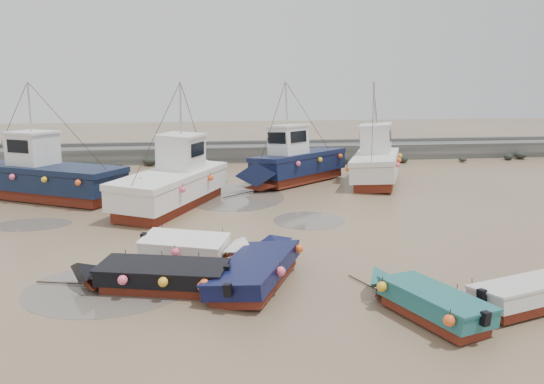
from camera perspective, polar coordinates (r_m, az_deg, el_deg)
The scene contains 16 objects.
ground at distance 20.43m, azimuth -4.18°, elevation -6.33°, with size 120.00×120.00×0.00m, color #8B7452.
seawall at distance 41.76m, azimuth -5.81°, elevation 4.14°, with size 60.00×4.92×1.50m.
puddle_a at distance 17.75m, azimuth -17.12°, elevation -9.79°, with size 5.26×5.26×0.01m, color #5D564C.
puddle_b at distance 24.61m, azimuth 4.01°, elevation -3.06°, with size 3.33×3.33×0.01m, color #5D564C.
puddle_c at distance 26.19m, azimuth -24.44°, elevation -3.22°, with size 3.54×3.54×0.01m, color #5D564C.
puddle_d at distance 29.51m, azimuth -4.14°, elevation -0.47°, with size 5.61×5.61×0.01m, color #5D564C.
dinghy_1 at distance 17.29m, azimuth -1.26°, elevation -7.93°, with size 3.82×6.41×1.43m.
dinghy_2 at distance 15.52m, azimuth 16.01°, elevation -10.76°, with size 2.78×5.19×1.43m.
dinghy_3 at distance 17.23m, azimuth 26.90°, elevation -9.34°, with size 5.66×2.52×1.43m.
dinghy_4 at distance 17.11m, azimuth -12.83°, elevation -8.44°, with size 6.24×2.80×1.43m.
dinghy_5 at distance 19.48m, azimuth -8.31°, elevation -5.63°, with size 5.17×2.78×1.43m.
cabin_boat_0 at distance 31.30m, azimuth -23.58°, elevation 1.68°, with size 10.68×7.00×6.22m.
cabin_boat_1 at distance 27.57m, azimuth -10.20°, elevation 1.23°, with size 6.34×10.52×6.22m.
cabin_boat_2 at distance 32.81m, azimuth 2.31°, elevation 3.25°, with size 8.35×7.18×6.22m.
cabin_boat_3 at distance 33.65m, azimuth 11.32°, elevation 3.28°, with size 5.15×8.98×6.22m.
person at distance 25.92m, azimuth -13.83°, elevation -2.61°, with size 0.69×0.45×1.89m, color #1A1B3C.
Camera 1 is at (-0.98, -19.33, 6.52)m, focal length 35.00 mm.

